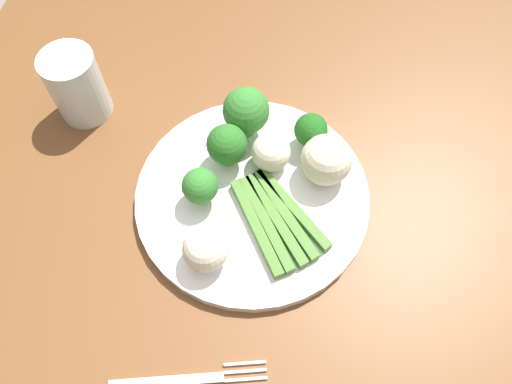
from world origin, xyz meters
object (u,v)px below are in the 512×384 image
Objects in this scene: dining_table at (255,223)px; fork at (191,379)px; asparagus_bundle at (275,218)px; broccoli_back_right at (311,130)px; cauliflower_mid at (271,152)px; broccoli_back at (227,145)px; cauliflower_edge at (326,160)px; cauliflower_near_center at (206,249)px; water_glass at (77,86)px; broccoli_front_left at (246,111)px; plate at (256,197)px; broccoli_front at (200,186)px.

fork is at bearing -5.65° from dining_table.
broccoli_back_right is (-0.12, 0.03, 0.02)m from asparagus_bundle.
broccoli_back is at bearing -83.50° from cauliflower_mid.
cauliflower_edge reaches higher than broccoli_back.
broccoli_back is at bearing -88.87° from cauliflower_edge.
cauliflower_near_center is at bearing -87.17° from asparagus_bundle.
cauliflower_mid is 0.50× the size of water_glass.
water_glass reaches higher than broccoli_front_left.
asparagus_bundle is at bearing 131.39° from cauliflower_near_center.
broccoli_back is 0.97× the size of cauliflower_edge.
plate is 0.08m from broccoli_front.
cauliflower_near_center reaches higher than asparagus_bundle.
plate is at bearing -176.25° from asparagus_bundle.
cauliflower_mid is at bearing -93.11° from cauliflower_edge.
dining_table is 22.31× the size of cauliflower_edge.
broccoli_front is at bearing -66.26° from cauliflower_edge.
asparagus_bundle is at bearing 81.62° from broccoli_front.
cauliflower_edge is 0.65× the size of water_glass.
broccoli_front reaches higher than cauliflower_near_center.
cauliflower_near_center is (0.07, 0.02, -0.00)m from broccoli_front.
cauliflower_edge is (0.00, 0.07, 0.01)m from cauliflower_mid.
plate is 0.06m from cauliflower_mid.
broccoli_front is 0.16m from broccoli_back_right.
broccoli_front_left is at bearing 163.92° from broccoli_back.
cauliflower_near_center is at bearing -40.89° from cauliflower_edge.
water_glass is (-0.06, -0.21, -0.00)m from broccoli_back.
asparagus_bundle is 0.31m from water_glass.
broccoli_back_right is 0.32m from fork.
water_glass is (-0.08, -0.25, 0.15)m from dining_table.
broccoli_front_left is at bearing -113.74° from cauliflower_edge.
broccoli_front reaches higher than plate.
broccoli_front_left is 0.74× the size of water_glass.
broccoli_back_right is 0.72× the size of broccoli_front_left.
cauliflower_near_center reaches higher than fork.
broccoli_back_right is 0.20m from cauliflower_near_center.
cauliflower_edge is (0.04, 0.02, 0.00)m from broccoli_back_right.
cauliflower_mid is (0.04, 0.04, -0.02)m from broccoli_front_left.
broccoli_front_left reaches higher than cauliflower_near_center.
broccoli_front_left is at bearing 176.71° from cauliflower_near_center.
broccoli_front_left is at bearing -162.22° from plate.
water_glass is at bearing -104.98° from broccoli_back.
cauliflower_near_center is (0.09, -0.04, 0.03)m from plate.
dining_table is 27.17× the size of cauliflower_near_center.
cauliflower_mid is at bearing 154.76° from asparagus_bundle.
cauliflower_near_center is at bearing -23.40° from plate.
broccoli_front_left is at bearing 88.11° from water_glass.
water_glass is at bearing 111.07° from fork.
dining_table is 0.11m from plate.
asparagus_bundle is 2.27× the size of broccoli_back.
broccoli_back reaches higher than fork.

